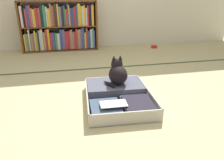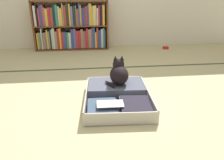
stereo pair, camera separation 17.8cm
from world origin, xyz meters
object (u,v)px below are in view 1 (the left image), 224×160
Objects in this scene: small_red_pouch at (154,47)px; black_cat at (118,73)px; open_suitcase at (118,95)px; bookshelf at (60,28)px.

black_cat is at bearing -122.74° from small_red_pouch.
open_suitcase is 8.28× the size of small_red_pouch.
open_suitcase is 2.37m from small_red_pouch.
open_suitcase is at bearing -76.00° from bookshelf.
small_red_pouch is at bearing -6.86° from bookshelf.
bookshelf is at bearing 173.14° from small_red_pouch.
bookshelf reaches higher than small_red_pouch.
small_red_pouch is (1.24, 2.02, -0.03)m from open_suitcase.
black_cat reaches higher than open_suitcase.
black_cat is (0.59, -2.08, -0.20)m from bookshelf.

